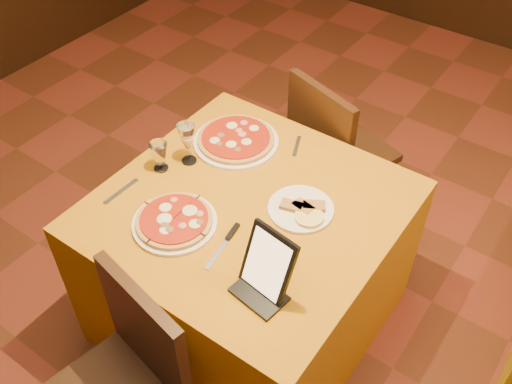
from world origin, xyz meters
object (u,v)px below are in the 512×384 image
Objects in this scene: main_table at (249,265)px; pizza_far at (236,140)px; tablet at (268,263)px; wine_glass at (187,143)px; pizza_near at (174,222)px; chair_main_far at (344,152)px; water_glass at (159,157)px.

main_table is 2.96× the size of pizza_far.
tablet reaches higher than main_table.
wine_glass reaches higher than main_table.
pizza_near is at bearing -78.71° from pizza_far.
chair_main_far is 4.79× the size of wine_glass.
tablet is (0.55, -0.55, 0.10)m from pizza_far.
main_table is 1.21× the size of chair_main_far.
water_glass is 0.53× the size of tablet.
tablet reaches higher than wine_glass.
water_glass is at bearing 169.31° from tablet.
wine_glass is 0.13m from water_glass.
pizza_near is 0.46m from tablet.
pizza_far is at bearing 101.29° from pizza_near.
wine_glass reaches higher than pizza_far.
tablet is (0.28, -1.10, 0.41)m from chair_main_far.
pizza_far is at bearing 81.50° from chair_main_far.
pizza_near is at bearing -38.78° from water_glass.
pizza_far is (-0.10, 0.52, 0.00)m from pizza_near.
tablet reaches higher than pizza_far.
wine_glass is at bearing 58.46° from water_glass.
water_glass is at bearing -121.54° from wine_glass.
chair_main_far is 0.68m from pizza_far.
wine_glass is at bearing 82.39° from chair_main_far.
main_table is 0.82m from chair_main_far.
chair_main_far is 2.84× the size of pizza_near.
pizza_far is (-0.27, -0.55, 0.31)m from chair_main_far.
pizza_far reaches higher than main_table.
chair_main_far reaches higher than water_glass.
wine_glass is 1.46× the size of water_glass.
water_glass is (-0.26, 0.21, 0.05)m from pizza_near.
pizza_near is 0.33m from water_glass.
wine_glass is (-0.19, 0.31, 0.08)m from pizza_near.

